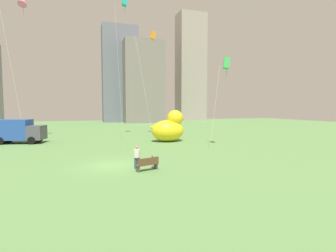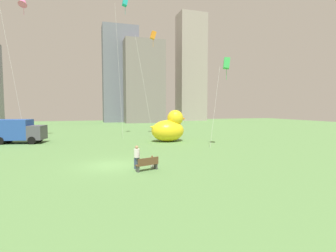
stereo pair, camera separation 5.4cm
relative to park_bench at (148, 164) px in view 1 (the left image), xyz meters
The scene contains 11 objects.
ground_plane 3.28m from the park_bench, 132.57° to the left, with size 140.00×140.00×0.00m, color #5C8B4B.
park_bench is the anchor object (origin of this frame).
person_adult 1.04m from the park_bench, 127.40° to the left, with size 0.40×0.40×1.63m.
person_child 0.85m from the park_bench, 53.78° to the left, with size 0.22×0.22×0.89m.
giant_inflatable_duck 15.21m from the park_bench, 66.84° to the left, with size 4.79×3.07×3.97m.
box_truck 21.28m from the park_bench, 123.64° to the left, with size 6.05×3.44×2.85m.
city_skyline 63.09m from the park_bench, 82.32° to the left, with size 68.92×14.78×35.37m.
kite_orange 25.87m from the park_bench, 74.79° to the left, with size 3.02×3.27×15.57m.
kite_teal 27.14m from the park_bench, 85.80° to the left, with size 1.79×2.04×19.54m.
kite_green 15.10m from the park_bench, 35.96° to the left, with size 2.20×2.17×9.50m.
kite_pink 29.61m from the park_bench, 118.22° to the left, with size 3.50×3.64×18.60m.
Camera 1 is at (-1.60, -18.95, 4.23)m, focal length 27.30 mm.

